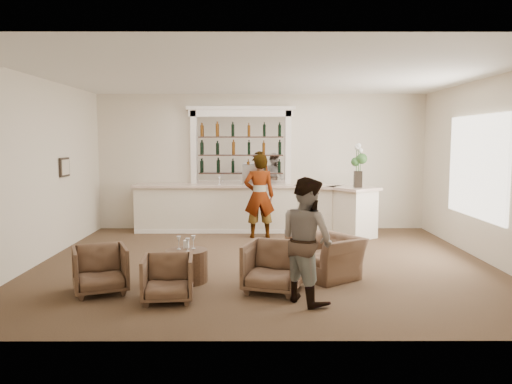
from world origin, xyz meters
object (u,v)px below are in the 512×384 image
sommelier (259,196)px  flower_vase (358,163)px  armchair_center (168,278)px  cocktail_table (187,266)px  espresso_machine (253,175)px  guest (307,240)px  armchair_left (100,269)px  bar_counter (255,208)px  armchair_far (326,256)px  armchair_right (273,267)px

sommelier → flower_vase: 2.32m
armchair_center → cocktail_table: bearing=76.3°
armchair_center → sommelier: bearing=67.9°
espresso_machine → flower_vase: 2.48m
sommelier → guest: sommelier is taller
sommelier → armchair_left: sommelier is taller
flower_vase → bar_counter: bearing=162.6°
espresso_machine → armchair_left: bearing=-114.1°
sommelier → flower_vase: bearing=173.4°
guest → armchair_far: guest is taller
guest → bar_counter: bearing=-27.7°
cocktail_table → espresso_machine: espresso_machine is taller
guest → espresso_machine: guest is taller
armchair_left → armchair_center: 1.10m
guest → armchair_left: size_ratio=2.27×
cocktail_table → armchair_center: bearing=-97.8°
sommelier → armchair_right: 4.05m
bar_counter → sommelier: size_ratio=3.03×
sommelier → armchair_left: bearing=54.8°
armchair_far → flower_vase: size_ratio=1.06×
armchair_center → espresso_machine: espresso_machine is taller
armchair_far → espresso_machine: 4.28m
cocktail_table → flower_vase: size_ratio=0.68×
guest → armchair_center: size_ratio=2.46×
armchair_right → flower_vase: (2.03, 3.96, 1.32)m
bar_counter → cocktail_table: (-1.06, -4.18, -0.32)m
sommelier → guest: size_ratio=1.11×
armchair_center → armchair_far: 2.62m
sommelier → guest: bearing=92.2°
bar_counter → armchair_center: 5.26m
armchair_far → bar_counter: bearing=160.4°
cocktail_table → armchair_left: bearing=-153.7°
armchair_center → espresso_machine: 5.41m
sommelier → armchair_far: 3.45m
bar_counter → flower_vase: flower_vase is taller
espresso_machine → sommelier: bearing=-79.4°
cocktail_table → espresso_machine: (1.03, 4.24, 1.12)m
guest → cocktail_table: bearing=25.9°
armchair_left → armchair_right: 2.49m
cocktail_table → armchair_center: armchair_center is taller
cocktail_table → armchair_center: (-0.13, -0.94, 0.07)m
armchair_far → flower_vase: 3.66m
flower_vase → espresso_machine: bearing=161.4°
bar_counter → cocktail_table: 4.32m
armchair_center → armchair_far: size_ratio=0.68×
armchair_left → bar_counter: bearing=42.7°
armchair_left → espresso_machine: 5.39m
cocktail_table → guest: guest is taller
guest → armchair_left: (-2.92, 0.39, -0.51)m
cocktail_table → armchair_right: bearing=-20.9°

